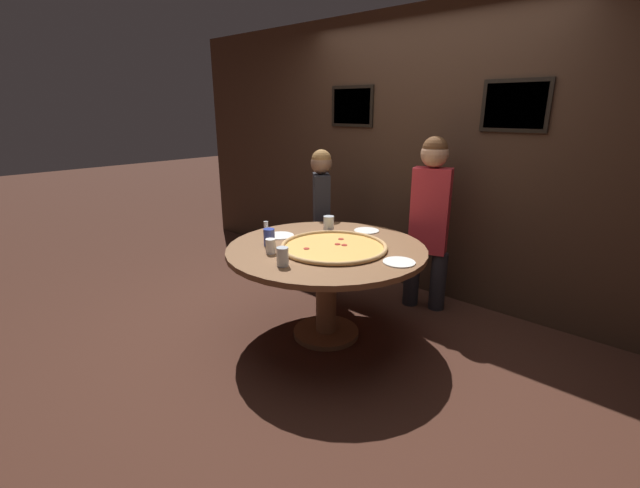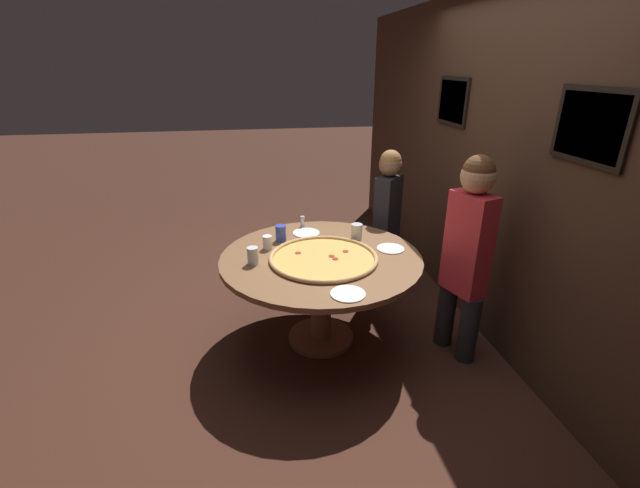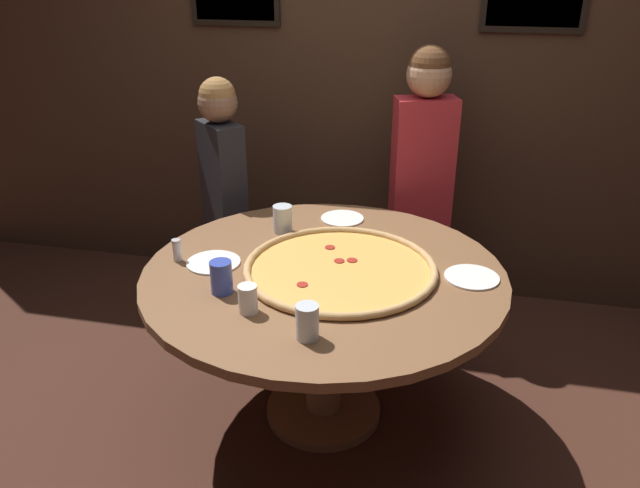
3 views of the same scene
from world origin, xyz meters
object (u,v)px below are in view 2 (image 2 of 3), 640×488
drink_cup_front_edge (357,232)px  drink_cup_beside_pizza (253,256)px  dining_table (321,273)px  giant_pizza (324,258)px  white_plate_right_side (306,233)px  white_plate_beside_cup (391,249)px  drink_cup_centre_back (281,233)px  diner_far_right (387,214)px  drink_cup_by_shaker (267,242)px  condiment_shaker (303,222)px  white_plate_near_front (348,294)px  diner_centre_back (468,248)px

drink_cup_front_edge → drink_cup_beside_pizza: (0.33, -0.84, -0.00)m
dining_table → giant_pizza: size_ratio=1.88×
dining_table → white_plate_right_side: size_ratio=6.59×
white_plate_beside_cup → dining_table: bearing=-87.0°
giant_pizza → drink_cup_centre_back: 0.49m
drink_cup_front_edge → white_plate_right_side: 0.43m
drink_cup_centre_back → diner_far_right: bearing=110.4°
drink_cup_by_shaker → diner_far_right: size_ratio=0.08×
drink_cup_front_edge → white_plate_beside_cup: (0.24, 0.21, -0.06)m
drink_cup_by_shaker → white_plate_right_side: (-0.27, 0.34, -0.05)m
drink_cup_beside_pizza → condiment_shaker: 0.81m
giant_pizza → white_plate_near_front: giant_pizza is taller
drink_cup_by_shaker → diner_far_right: (-0.52, 1.13, -0.02)m
white_plate_right_side → diner_centre_back: 1.30m
white_plate_right_side → condiment_shaker: condiment_shaker is taller
drink_cup_by_shaker → condiment_shaker: bearing=142.3°
white_plate_near_front → diner_centre_back: (-0.28, 0.92, 0.12)m
drink_cup_centre_back → white_plate_right_side: (-0.12, 0.22, -0.06)m
giant_pizza → white_plate_near_front: bearing=6.1°
drink_cup_by_shaker → white_plate_right_side: size_ratio=0.47×
white_plate_beside_cup → diner_far_right: 0.72m
drink_cup_beside_pizza → white_plate_beside_cup: 1.05m
drink_cup_front_edge → diner_centre_back: size_ratio=0.08×
drink_cup_front_edge → white_plate_beside_cup: bearing=40.5°
drink_cup_by_shaker → drink_cup_centre_back: bearing=141.3°
drink_cup_beside_pizza → dining_table: bearing=96.1°
white_plate_beside_cup → white_plate_right_side: (-0.44, -0.59, 0.00)m
drink_cup_front_edge → drink_cup_beside_pizza: 0.90m
drink_cup_by_shaker → condiment_shaker: (-0.43, 0.33, -0.00)m
drink_cup_beside_pizza → white_plate_near_front: (0.54, 0.56, -0.06)m
white_plate_near_front → condiment_shaker: condiment_shaker is taller
drink_cup_centre_back → white_plate_beside_cup: bearing=68.9°
diner_centre_back → condiment_shaker: bearing=30.0°
condiment_shaker → diner_centre_back: 1.40m
drink_cup_by_shaker → condiment_shaker: drink_cup_by_shaker is taller
dining_table → drink_cup_centre_back: 0.48m
dining_table → white_plate_near_front: white_plate_near_front is taller
white_plate_beside_cup → white_plate_near_front: same height
giant_pizza → dining_table: bearing=-174.0°
drink_cup_by_shaker → diner_centre_back: (0.51, 1.37, 0.07)m
white_plate_near_front → condiment_shaker: (-1.22, -0.11, 0.05)m
drink_cup_by_shaker → giant_pizza: bearing=55.8°
dining_table → condiment_shaker: condiment_shaker is taller
drink_cup_centre_back → white_plate_right_side: 0.26m
white_plate_near_front → drink_cup_beside_pizza: bearing=-133.9°
drink_cup_centre_back → white_plate_right_side: bearing=119.2°
white_plate_beside_cup → white_plate_right_side: bearing=-126.5°
drink_cup_centre_back → diner_centre_back: diner_centre_back is taller
white_plate_near_front → diner_far_right: 1.48m
dining_table → diner_far_right: bearing=133.9°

